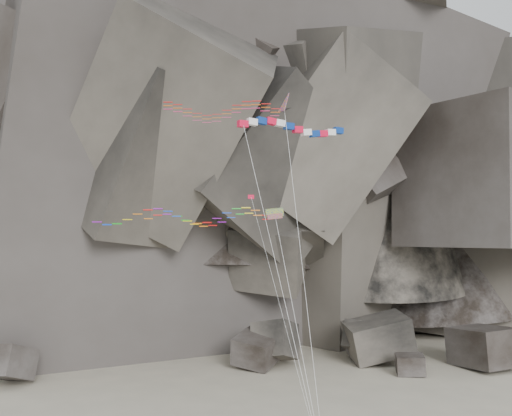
{
  "coord_description": "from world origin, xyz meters",
  "views": [
    {
      "loc": [
        -5.52,
        -44.47,
        19.36
      ],
      "look_at": [
        0.47,
        6.0,
        21.13
      ],
      "focal_mm": 40.0,
      "sensor_mm": 36.0,
      "label": 1
    }
  ],
  "objects": [
    {
      "name": "headland",
      "position": [
        0.0,
        70.0,
        42.0
      ],
      "size": [
        110.0,
        70.0,
        84.0
      ],
      "primitive_type": null,
      "color": "#575047",
      "rests_on": "ground"
    },
    {
      "name": "boulder_field",
      "position": [
        18.07,
        34.0,
        2.26
      ],
      "size": [
        69.61,
        17.14,
        7.32
      ],
      "color": "#47423F",
      "rests_on": "ground"
    },
    {
      "name": "delta_kite",
      "position": [
        -3.2,
        1.27,
        28.93
      ],
      "size": [
        12.17,
        7.06,
        28.7
      ],
      "rotation": [
        0.0,
        0.0,
        0.11
      ],
      "color": "red",
      "rests_on": "ground"
    },
    {
      "name": "banner_kite",
      "position": [
        2.95,
        1.28,
        27.46
      ],
      "size": [
        9.42,
        8.52,
        26.55
      ],
      "rotation": [
        0.0,
        0.0,
        0.33
      ],
      "color": "red",
      "rests_on": "ground"
    },
    {
      "name": "parafoil_kite",
      "position": [
        -6.17,
        0.13,
        20.26
      ],
      "size": [
        17.32,
        5.77,
        19.28
      ],
      "rotation": [
        0.0,
        0.0,
        -0.02
      ],
      "color": "#E5F20D",
      "rests_on": "ground"
    },
    {
      "name": "pennant_kite",
      "position": [
        0.79,
        2.16,
        17.36
      ],
      "size": [
        4.55,
        9.62,
        20.51
      ],
      "rotation": [
        0.0,
        0.0,
        0.19
      ],
      "color": "red",
      "rests_on": "ground"
    }
  ]
}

